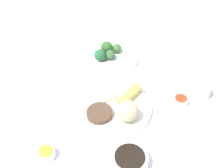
# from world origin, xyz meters

# --- Properties ---
(tabletop) EXTENTS (2.20, 2.20, 0.02)m
(tabletop) POSITION_xyz_m (0.00, 0.00, 0.01)
(tabletop) COLOR white
(tabletop) RESTS_ON ground
(main_plate) EXTENTS (0.27, 0.27, 0.02)m
(main_plate) POSITION_xyz_m (0.02, -0.03, 0.03)
(main_plate) COLOR white
(main_plate) RESTS_ON tabletop
(rice_scoop) EXTENTS (0.07, 0.07, 0.07)m
(rice_scoop) POSITION_xyz_m (0.04, -0.10, 0.07)
(rice_scoop) COLOR #CBB586
(rice_scoop) RESTS_ON main_plate
(spring_roll) EXTENTS (0.12, 0.08, 0.03)m
(spring_roll) POSITION_xyz_m (0.09, -0.02, 0.05)
(spring_roll) COLOR gold
(spring_roll) RESTS_ON main_plate
(crab_rangoon_wonton) EXTENTS (0.08, 0.08, 0.01)m
(crab_rangoon_wonton) POSITION_xyz_m (0.01, 0.04, 0.04)
(crab_rangoon_wonton) COLOR beige
(crab_rangoon_wonton) RESTS_ON main_plate
(stir_fry_heap) EXTENTS (0.09, 0.09, 0.02)m
(stir_fry_heap) POSITION_xyz_m (-0.04, -0.05, 0.05)
(stir_fry_heap) COLOR #4E3728
(stir_fry_heap) RESTS_ON main_plate
(broccoli_plate) EXTENTS (0.24, 0.24, 0.01)m
(broccoli_plate) POSITION_xyz_m (0.14, 0.25, 0.03)
(broccoli_plate) COLOR white
(broccoli_plate) RESTS_ON tabletop
(broccoli_floret_0) EXTENTS (0.04, 0.04, 0.04)m
(broccoli_floret_0) POSITION_xyz_m (0.13, 0.24, 0.06)
(broccoli_floret_0) COLOR #365F31
(broccoli_floret_0) RESTS_ON broccoli_plate
(broccoli_floret_1) EXTENTS (0.04, 0.04, 0.04)m
(broccoli_floret_1) POSITION_xyz_m (0.17, 0.27, 0.06)
(broccoli_floret_1) COLOR #3A6731
(broccoli_floret_1) RESTS_ON broccoli_plate
(broccoli_floret_2) EXTENTS (0.05, 0.05, 0.05)m
(broccoli_floret_2) POSITION_xyz_m (0.08, 0.25, 0.06)
(broccoli_floret_2) COLOR #205A2F
(broccoli_floret_2) RESTS_ON broccoli_plate
(broccoli_floret_3) EXTENTS (0.05, 0.05, 0.05)m
(broccoli_floret_3) POSITION_xyz_m (0.13, 0.29, 0.06)
(broccoli_floret_3) COLOR #2D5B24
(broccoli_floret_3) RESTS_ON broccoli_plate
(soy_sauce_bowl) EXTENTS (0.11, 0.11, 0.04)m
(soy_sauce_bowl) POSITION_xyz_m (-0.03, -0.25, 0.04)
(soy_sauce_bowl) COLOR white
(soy_sauce_bowl) RESTS_ON tabletop
(soy_sauce_bowl_liquid) EXTENTS (0.09, 0.09, 0.00)m
(soy_sauce_bowl_liquid) POSITION_xyz_m (-0.03, -0.25, 0.06)
(soy_sauce_bowl_liquid) COLOR black
(soy_sauce_bowl_liquid) RESTS_ON soy_sauce_bowl
(sauce_ramekin_hot_mustard) EXTENTS (0.05, 0.05, 0.03)m
(sauce_ramekin_hot_mustard) POSITION_xyz_m (-0.25, -0.12, 0.03)
(sauce_ramekin_hot_mustard) COLOR white
(sauce_ramekin_hot_mustard) RESTS_ON tabletop
(sauce_ramekin_hot_mustard_liquid) EXTENTS (0.04, 0.04, 0.00)m
(sauce_ramekin_hot_mustard_liquid) POSITION_xyz_m (-0.25, -0.12, 0.05)
(sauce_ramekin_hot_mustard_liquid) COLOR yellow
(sauce_ramekin_hot_mustard_liquid) RESTS_ON sauce_ramekin_hot_mustard
(sauce_ramekin_sweet_and_sour) EXTENTS (0.05, 0.05, 0.03)m
(sauce_ramekin_sweet_and_sour) POSITION_xyz_m (0.26, -0.11, 0.03)
(sauce_ramekin_sweet_and_sour) COLOR white
(sauce_ramekin_sweet_and_sour) RESTS_ON tabletop
(sauce_ramekin_sweet_and_sour_liquid) EXTENTS (0.04, 0.04, 0.00)m
(sauce_ramekin_sweet_and_sour_liquid) POSITION_xyz_m (0.26, -0.11, 0.05)
(sauce_ramekin_sweet_and_sour_liquid) COLOR red
(sauce_ramekin_sweet_and_sour_liquid) RESTS_ON sauce_ramekin_sweet_and_sour
(teacup) EXTENTS (0.06, 0.06, 0.05)m
(teacup) POSITION_xyz_m (0.36, -0.10, 0.05)
(teacup) COLOR white
(teacup) RESTS_ON tabletop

